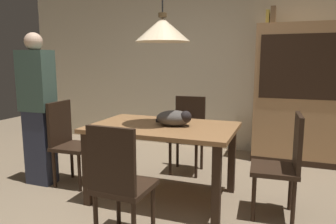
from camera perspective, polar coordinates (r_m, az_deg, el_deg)
back_wall at (r=5.03m, az=7.37°, el=10.04°), size 6.40×0.10×2.90m
dining_table at (r=3.13m, az=-0.93°, el=-4.22°), size 1.40×0.90×0.75m
chair_far_back at (r=3.97m, az=3.63°, el=-3.35°), size 0.42×0.42×0.93m
chair_left_side at (r=3.71m, az=-17.48°, el=-4.68°), size 0.41×0.41×0.93m
chair_right_side at (r=2.97m, az=20.09°, el=-8.30°), size 0.43×0.43×0.93m
chair_near_front at (r=2.41m, az=-8.75°, el=-11.97°), size 0.41×0.41×0.93m
cat_sleeping at (r=3.07m, az=1.23°, el=-1.07°), size 0.40×0.29×0.16m
pendant_lamp at (r=3.05m, az=-0.99°, el=14.62°), size 0.52×0.52×1.30m
hutch_bookcase at (r=4.59m, az=22.18°, el=2.50°), size 1.12×0.45×1.85m
book_yellow_short at (r=4.61m, az=17.48°, el=15.88°), size 0.04×0.20×0.18m
book_brown_thick at (r=4.61m, az=18.38°, el=16.09°), size 0.06×0.24×0.22m
person_standing at (r=3.77m, az=-22.29°, el=0.42°), size 0.36×0.22×1.67m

